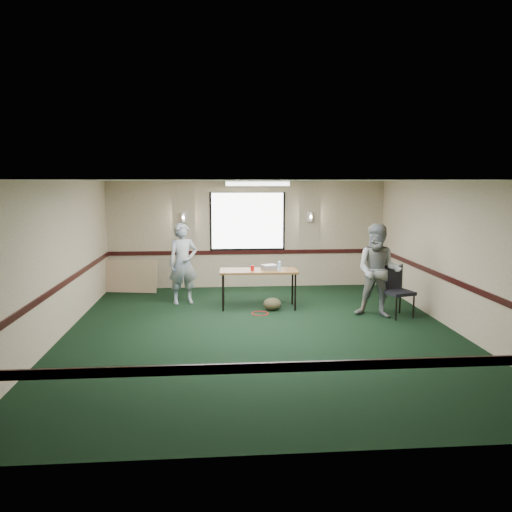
{
  "coord_description": "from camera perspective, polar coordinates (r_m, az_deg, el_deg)",
  "views": [
    {
      "loc": [
        -0.79,
        -8.57,
        2.68
      ],
      "look_at": [
        0.0,
        1.3,
        1.2
      ],
      "focal_mm": 35.0,
      "sensor_mm": 36.0,
      "label": 1
    }
  ],
  "objects": [
    {
      "name": "person_left",
      "position": [
        11.1,
        -8.34,
        -0.86
      ],
      "size": [
        0.75,
        0.6,
        1.78
      ],
      "primitive_type": "imported",
      "rotation": [
        0.0,
        0.0,
        0.31
      ],
      "color": "#415F8F",
      "rests_on": "ground"
    },
    {
      "name": "ground",
      "position": [
        9.02,
        0.67,
        -8.8
      ],
      "size": [
        8.0,
        8.0,
        0.0
      ],
      "primitive_type": "plane",
      "color": "black",
      "rests_on": "ground"
    },
    {
      "name": "cable_coil",
      "position": [
        10.27,
        0.48,
        -6.58
      ],
      "size": [
        0.46,
        0.46,
        0.02
      ],
      "primitive_type": "torus",
      "rotation": [
        0.0,
        0.0,
        0.4
      ],
      "color": "red",
      "rests_on": "ground"
    },
    {
      "name": "room_shell",
      "position": [
        10.78,
        -0.35,
        2.64
      ],
      "size": [
        8.0,
        8.02,
        8.0
      ],
      "color": "tan",
      "rests_on": "ground"
    },
    {
      "name": "water_bottle",
      "position": [
        10.49,
        2.7,
        -1.15
      ],
      "size": [
        0.06,
        0.06,
        0.2
      ],
      "primitive_type": "cylinder",
      "color": "#8DCEE8",
      "rests_on": "folding_table"
    },
    {
      "name": "duffel_bag",
      "position": [
        10.52,
        1.88,
        -5.51
      ],
      "size": [
        0.46,
        0.4,
        0.27
      ],
      "primitive_type": "ellipsoid",
      "rotation": [
        0.0,
        0.0,
        -0.36
      ],
      "color": "#453D27",
      "rests_on": "ground"
    },
    {
      "name": "red_cup",
      "position": [
        10.47,
        -0.41,
        -1.4
      ],
      "size": [
        0.08,
        0.08,
        0.12
      ],
      "primitive_type": "cylinder",
      "color": "#B00D0B",
      "rests_on": "folding_table"
    },
    {
      "name": "folded_table",
      "position": [
        12.58,
        -14.63,
        -2.26
      ],
      "size": [
        1.54,
        0.5,
        0.78
      ],
      "primitive_type": "cube",
      "rotation": [
        -0.21,
        0.0,
        -0.18
      ],
      "color": "tan",
      "rests_on": "ground"
    },
    {
      "name": "game_console",
      "position": [
        10.69,
        2.22,
        -1.38
      ],
      "size": [
        0.22,
        0.19,
        0.05
      ],
      "primitive_type": "cube",
      "rotation": [
        0.0,
        0.0,
        -0.14
      ],
      "color": "white",
      "rests_on": "folding_table"
    },
    {
      "name": "conference_chair",
      "position": [
        10.4,
        15.67,
        -3.38
      ],
      "size": [
        0.63,
        0.64,
        1.02
      ],
      "rotation": [
        0.0,
        0.0,
        0.3
      ],
      "color": "black",
      "rests_on": "ground"
    },
    {
      "name": "person_right",
      "position": [
        10.17,
        13.82,
        -1.65
      ],
      "size": [
        1.11,
        1.01,
        1.86
      ],
      "primitive_type": "imported",
      "rotation": [
        0.0,
        0.0,
        -0.42
      ],
      "color": "#6F89AD",
      "rests_on": "ground"
    },
    {
      "name": "projector",
      "position": [
        10.65,
        1.53,
        -1.27
      ],
      "size": [
        0.37,
        0.34,
        0.1
      ],
      "primitive_type": "cube",
      "rotation": [
        0.0,
        0.0,
        0.38
      ],
      "color": "gray",
      "rests_on": "folding_table"
    },
    {
      "name": "folding_table",
      "position": [
        10.6,
        0.3,
        -1.93
      ],
      "size": [
        1.67,
        0.72,
        0.82
      ],
      "rotation": [
        0.0,
        0.0,
        -0.04
      ],
      "color": "brown",
      "rests_on": "ground"
    }
  ]
}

